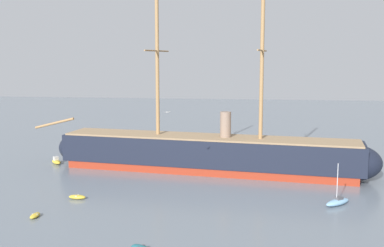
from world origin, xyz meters
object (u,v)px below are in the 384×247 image
at_px(tall_ship, 208,153).
at_px(dinghy_alongside_bow, 77,197).
at_px(sailboat_alongside_stern, 338,202).
at_px(dinghy_far_right, 363,173).
at_px(seagull_in_flight, 167,112).
at_px(dinghy_distant_centre, 214,157).
at_px(dinghy_mid_left, 35,215).
at_px(motorboat_far_left, 56,161).

relative_size(tall_ship, dinghy_alongside_bow, 24.81).
bearing_deg(sailboat_alongside_stern, dinghy_far_right, 67.87).
xyz_separation_m(tall_ship, seagull_in_flight, (-3.82, -18.51, 9.45)).
bearing_deg(sailboat_alongside_stern, seagull_in_flight, -176.34).
distance_m(dinghy_distant_centre, seagull_in_flight, 32.27).
bearing_deg(dinghy_mid_left, sailboat_alongside_stern, 14.56).
bearing_deg(seagull_in_flight, dinghy_distant_centre, 82.03).
height_order(dinghy_mid_left, seagull_in_flight, seagull_in_flight).
bearing_deg(motorboat_far_left, dinghy_far_right, -1.00).
xyz_separation_m(dinghy_alongside_bow, motorboat_far_left, (-12.35, 21.14, 0.17)).
relative_size(dinghy_alongside_bow, seagull_in_flight, 2.96).
bearing_deg(dinghy_distant_centre, dinghy_mid_left, -117.35).
bearing_deg(dinghy_distant_centre, seagull_in_flight, -97.97).
relative_size(motorboat_far_left, dinghy_distant_centre, 1.54).
xyz_separation_m(dinghy_mid_left, dinghy_alongside_bow, (2.42, 8.23, 0.05)).
distance_m(dinghy_alongside_bow, dinghy_distant_centre, 34.52).
height_order(dinghy_mid_left, dinghy_distant_centre, dinghy_mid_left).
relative_size(sailboat_alongside_stern, dinghy_distant_centre, 2.81).
distance_m(tall_ship, dinghy_alongside_bow, 25.61).
height_order(tall_ship, dinghy_mid_left, tall_ship).
distance_m(motorboat_far_left, dinghy_distant_centre, 30.90).
relative_size(dinghy_mid_left, dinghy_distant_centre, 1.01).
distance_m(tall_ship, dinghy_distant_centre, 11.37).
bearing_deg(motorboat_far_left, tall_ship, -4.31).
bearing_deg(motorboat_far_left, seagull_in_flight, -39.08).
distance_m(tall_ship, dinghy_far_right, 27.29).
relative_size(sailboat_alongside_stern, motorboat_far_left, 1.83).
bearing_deg(dinghy_mid_left, dinghy_distant_centre, 62.65).
distance_m(sailboat_alongside_stern, dinghy_far_right, 19.69).
relative_size(tall_ship, motorboat_far_left, 19.60).
xyz_separation_m(dinghy_far_right, dinghy_distant_centre, (-26.78, 9.72, 0.01)).
distance_m(dinghy_mid_left, dinghy_far_right, 54.47).
bearing_deg(dinghy_far_right, tall_ship, -177.40).
bearing_deg(seagull_in_flight, sailboat_alongside_stern, 3.66).
bearing_deg(dinghy_mid_left, tall_ship, 54.45).
relative_size(dinghy_mid_left, seagull_in_flight, 2.47).
bearing_deg(dinghy_distant_centre, dinghy_far_right, -19.95).
relative_size(sailboat_alongside_stern, seagull_in_flight, 6.85).
distance_m(tall_ship, sailboat_alongside_stern, 26.15).
height_order(tall_ship, sailboat_alongside_stern, tall_ship).
distance_m(dinghy_alongside_bow, dinghy_far_right, 48.46).
distance_m(sailboat_alongside_stern, seagull_in_flight, 26.54).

